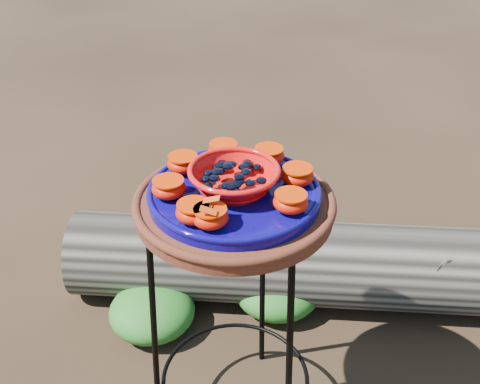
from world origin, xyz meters
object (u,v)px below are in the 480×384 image
at_px(cobalt_plate, 234,195).
at_px(red_bowl, 234,179).
at_px(plant_stand, 235,324).
at_px(terracotta_saucer, 234,206).
at_px(driftwood_log, 298,263).

distance_m(cobalt_plate, red_bowl, 0.04).
bearing_deg(plant_stand, cobalt_plate, 0.00).
bearing_deg(plant_stand, red_bowl, 0.00).
xyz_separation_m(cobalt_plate, red_bowl, (0.00, 0.00, 0.04)).
xyz_separation_m(terracotta_saucer, cobalt_plate, (0.00, 0.00, 0.03)).
bearing_deg(cobalt_plate, red_bowl, 0.00).
height_order(plant_stand, red_bowl, red_bowl).
xyz_separation_m(red_bowl, driftwood_log, (0.01, 0.54, -0.64)).
xyz_separation_m(terracotta_saucer, driftwood_log, (0.01, 0.54, -0.57)).
bearing_deg(terracotta_saucer, cobalt_plate, 0.00).
distance_m(terracotta_saucer, red_bowl, 0.07).
bearing_deg(red_bowl, plant_stand, 0.00).
bearing_deg(plant_stand, driftwood_log, 88.44).
bearing_deg(cobalt_plate, plant_stand, 0.00).
relative_size(red_bowl, driftwood_log, 0.12).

